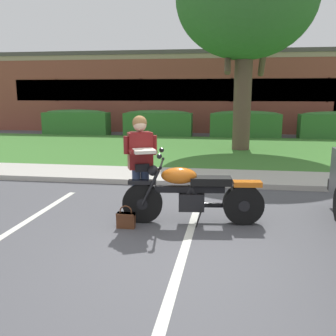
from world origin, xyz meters
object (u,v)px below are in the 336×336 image
at_px(handbag, 126,219).
at_px(hedge_center_left, 158,123).
at_px(hedge_center_right, 245,124).
at_px(rider_person, 141,160).
at_px(hedge_left, 77,122).
at_px(brick_building, 230,92).
at_px(motorcycle, 198,194).

height_order(handbag, hedge_center_left, hedge_center_left).
distance_m(hedge_center_left, hedge_center_right, 4.04).
bearing_deg(rider_person, hedge_left, 116.31).
height_order(rider_person, hedge_left, rider_person).
xyz_separation_m(rider_person, hedge_center_right, (2.27, 11.73, -0.36)).
bearing_deg(hedge_center_left, hedge_left, -180.00).
relative_size(handbag, brick_building, 0.01).
xyz_separation_m(hedge_center_right, brick_building, (-0.64, 5.90, 1.42)).
distance_m(handbag, hedge_center_left, 12.24).
height_order(motorcycle, rider_person, rider_person).
bearing_deg(hedge_center_right, hedge_center_left, 180.00).
distance_m(hedge_center_left, brick_building, 6.95).
distance_m(rider_person, hedge_center_right, 11.96).
xyz_separation_m(motorcycle, brick_building, (0.70, 17.65, 1.59)).
bearing_deg(brick_building, hedge_center_left, -119.95).
distance_m(motorcycle, handbag, 1.20).
bearing_deg(hedge_center_right, motorcycle, -96.52).
bearing_deg(hedge_center_left, hedge_center_right, 0.00).
height_order(hedge_left, hedge_center_right, same).
distance_m(motorcycle, hedge_center_left, 12.06).
xyz_separation_m(rider_person, handbag, (-0.16, -0.39, -0.86)).
height_order(motorcycle, hedge_center_right, hedge_center_right).
bearing_deg(hedge_center_right, brick_building, 96.20).
bearing_deg(motorcycle, brick_building, 87.72).
relative_size(hedge_center_left, brick_building, 0.12).
bearing_deg(brick_building, rider_person, -95.29).
height_order(handbag, hedge_center_right, hedge_center_right).
relative_size(hedge_left, brick_building, 0.12).
xyz_separation_m(rider_person, hedge_center_left, (-1.76, 11.73, -0.36)).
relative_size(motorcycle, handbag, 6.23).
bearing_deg(motorcycle, hedge_left, 119.81).
relative_size(motorcycle, hedge_center_left, 0.70).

